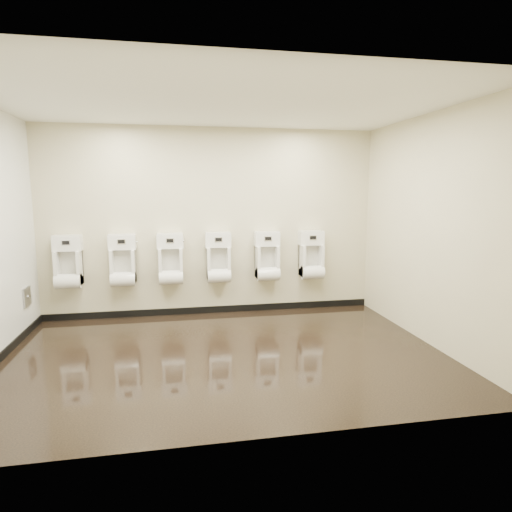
{
  "coord_description": "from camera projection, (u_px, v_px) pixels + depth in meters",
  "views": [
    {
      "loc": [
        -0.53,
        -4.7,
        1.87
      ],
      "look_at": [
        0.45,
        0.55,
        1.06
      ],
      "focal_mm": 30.0,
      "sensor_mm": 36.0,
      "label": 1
    }
  ],
  "objects": [
    {
      "name": "ground",
      "position": [
        227.0,
        354.0,
        4.95
      ],
      "size": [
        5.0,
        3.5,
        0.0
      ],
      "primitive_type": "cube",
      "color": "black",
      "rests_on": "ground"
    },
    {
      "name": "ceiling",
      "position": [
        224.0,
        102.0,
        4.53
      ],
      "size": [
        5.0,
        3.5,
        0.0
      ],
      "primitive_type": "cube",
      "color": "white"
    },
    {
      "name": "back_wall",
      "position": [
        212.0,
        222.0,
        6.44
      ],
      "size": [
        5.0,
        0.02,
        2.8
      ],
      "primitive_type": "cube",
      "color": "beige",
      "rests_on": "ground"
    },
    {
      "name": "front_wall",
      "position": [
        253.0,
        258.0,
        3.04
      ],
      "size": [
        5.0,
        0.02,
        2.8
      ],
      "primitive_type": "cube",
      "color": "beige",
      "rests_on": "ground"
    },
    {
      "name": "right_wall",
      "position": [
        430.0,
        230.0,
        5.19
      ],
      "size": [
        0.02,
        3.5,
        2.8
      ],
      "primitive_type": "cube",
      "color": "beige",
      "rests_on": "ground"
    },
    {
      "name": "skirting_back",
      "position": [
        213.0,
        309.0,
        6.63
      ],
      "size": [
        5.0,
        0.02,
        0.1
      ],
      "primitive_type": "cube",
      "color": "black",
      "rests_on": "ground"
    },
    {
      "name": "access_panel",
      "position": [
        27.0,
        297.0,
        5.59
      ],
      "size": [
        0.04,
        0.25,
        0.25
      ],
      "color": "#9E9EA3",
      "rests_on": "left_wall"
    },
    {
      "name": "urinal_0",
      "position": [
        68.0,
        266.0,
        6.03
      ],
      "size": [
        0.39,
        0.3,
        0.73
      ],
      "color": "white",
      "rests_on": "back_wall"
    },
    {
      "name": "urinal_1",
      "position": [
        123.0,
        264.0,
        6.16
      ],
      "size": [
        0.39,
        0.3,
        0.73
      ],
      "color": "white",
      "rests_on": "back_wall"
    },
    {
      "name": "urinal_2",
      "position": [
        171.0,
        263.0,
        6.28
      ],
      "size": [
        0.39,
        0.3,
        0.73
      ],
      "color": "white",
      "rests_on": "back_wall"
    },
    {
      "name": "urinal_3",
      "position": [
        218.0,
        261.0,
        6.41
      ],
      "size": [
        0.39,
        0.3,
        0.73
      ],
      "color": "white",
      "rests_on": "back_wall"
    },
    {
      "name": "urinal_4",
      "position": [
        267.0,
        260.0,
        6.55
      ],
      "size": [
        0.39,
        0.3,
        0.73
      ],
      "color": "white",
      "rests_on": "back_wall"
    },
    {
      "name": "urinal_5",
      "position": [
        312.0,
        258.0,
        6.68
      ],
      "size": [
        0.39,
        0.3,
        0.73
      ],
      "color": "white",
      "rests_on": "back_wall"
    }
  ]
}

